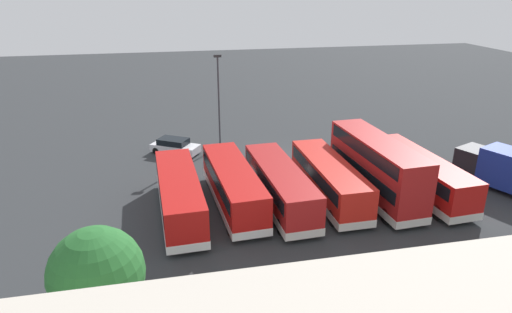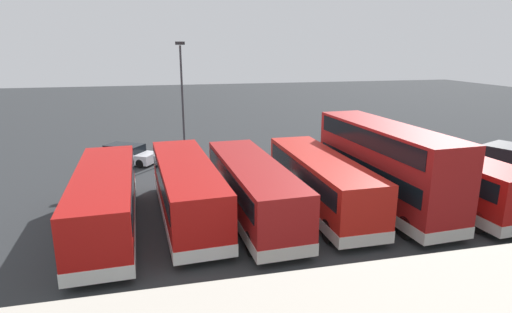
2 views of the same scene
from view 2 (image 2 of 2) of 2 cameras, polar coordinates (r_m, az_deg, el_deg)
ground_plane at (r=31.21m, az=-1.11°, el=-1.07°), size 140.00×140.00×0.00m
bus_single_deck_near_end at (r=25.55m, az=24.08°, el=-2.21°), size 3.22×10.98×2.95m
bus_double_decker_second at (r=23.33m, az=17.12°, el=-0.98°), size 3.16×10.65×4.55m
bus_single_deck_third at (r=22.40m, az=8.85°, el=-3.35°), size 2.73×10.38×2.95m
bus_single_deck_fourth at (r=21.06m, az=-0.47°, el=-4.35°), size 3.09×10.65×2.95m
bus_single_deck_fifth at (r=21.31m, az=-9.48°, el=-4.32°), size 3.26×10.81×2.95m
bus_single_deck_sixth at (r=20.76m, az=-19.97°, el=-5.56°), size 3.02×10.72×2.95m
car_hatchback_silver at (r=32.83m, az=-17.31°, el=0.32°), size 4.75×3.92×1.43m
lamp_post_tall at (r=32.96m, az=-10.09°, el=8.69°), size 0.70×0.30×8.92m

